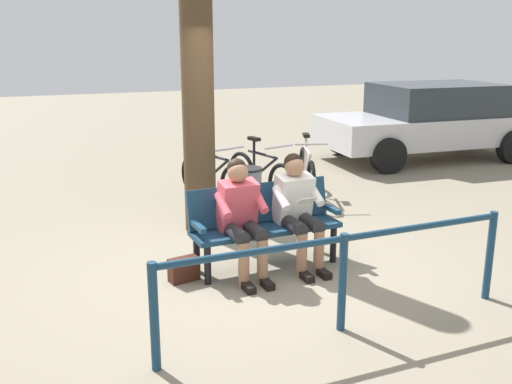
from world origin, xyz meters
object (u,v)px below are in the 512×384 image
Objects in this scene: person_reading at (298,205)px; person_companion at (241,213)px; handbag at (184,269)px; bicycle_black at (213,180)px; bench at (263,219)px; tree_trunk at (197,77)px; bicycle_blue at (307,173)px; bicycle_orange at (261,177)px; parked_car at (429,120)px; litter_bin at (249,197)px.

person_reading is 1.00× the size of person_companion.
bicycle_black is at bearing -113.92° from handbag.
tree_trunk reaches higher than bench.
tree_trunk is at bearing -45.31° from bicycle_blue.
bicycle_black is (-0.53, -2.60, -0.30)m from person_companion.
person_reading reaches higher than bicycle_orange.
person_reading is at bearing -9.15° from bicycle_blue.
person_companion is 0.32× the size of tree_trunk.
person_companion is at bearing -0.05° from person_reading.
bicycle_blue and bicycle_orange have the same top height.
tree_trunk reaches higher than bicycle_black.
parked_car reaches higher than bicycle_blue.
bicycle_orange is at bearing -142.69° from tree_trunk.
handbag is (0.60, -0.06, -0.54)m from person_companion.
tree_trunk reaches higher than person_reading.
bicycle_orange is 4.59m from parked_car.
litter_bin is at bearing -44.46° from bicycle_orange.
handbag is 0.19× the size of bicycle_black.
person_companion is 0.28× the size of parked_car.
bicycle_orange is (-0.60, -1.04, -0.03)m from litter_bin.
bench is 2.49m from bicycle_orange.
person_reading is at bearing 152.73° from bench.
tree_trunk is (0.61, -1.54, 1.24)m from person_reading.
bicycle_blue is (-1.67, -2.31, -0.15)m from bench.
person_companion is 2.79m from bicycle_orange.
bicycle_black is (-0.50, -1.04, -1.54)m from tree_trunk.
litter_bin is 0.48× the size of bicycle_black.
bench is 1.35× the size of person_companion.
person_companion is at bearing 174.28° from handbag.
bicycle_black is 5.22m from parked_car.
bicycle_orange is at bearing -118.67° from person_companion.
person_companion is 0.81m from handbag.
litter_bin is at bearing -32.89° from bicycle_blue.
person_companion is 0.74× the size of bicycle_black.
parked_car is at bearing 134.81° from bicycle_blue.
bicycle_blue is (-1.34, -2.46, -0.31)m from person_reading.
litter_bin is 0.48× the size of bicycle_blue.
bicycle_black is at bearing -115.79° from tree_trunk.
bicycle_blue is 3.91m from parked_car.
person_companion is 0.73× the size of bicycle_orange.
parked_car is (-4.86, -2.70, 0.39)m from litter_bin.
tree_trunk is 2.32× the size of bicycle_orange.
person_companion reaches higher than litter_bin.
bench is at bearing -16.38° from bicycle_blue.
litter_bin is (-1.23, -1.39, 0.27)m from handbag.
bicycle_orange and bicycle_black have the same top height.
handbag is at bearing -27.28° from bicycle_blue.
parked_car reaches higher than bench.
handbag is (0.91, 0.12, -0.39)m from bench.
person_companion is at bearing 66.32° from litter_bin.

